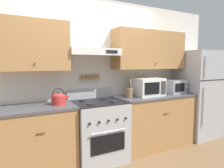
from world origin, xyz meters
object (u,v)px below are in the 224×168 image
refrigerator (198,94)px  microwave (148,87)px  toaster_oven (175,87)px  utensil_crock (129,93)px  tea_kettle (59,98)px  stove_range (98,131)px

refrigerator → microwave: refrigerator is taller
microwave → toaster_oven: (0.64, -0.02, -0.03)m
refrigerator → toaster_oven: size_ratio=4.84×
utensil_crock → refrigerator: bearing=-1.3°
refrigerator → tea_kettle: size_ratio=7.02×
utensil_crock → toaster_oven: (1.04, -0.00, 0.05)m
stove_range → tea_kettle: 0.80m
utensil_crock → toaster_oven: bearing=-0.1°
stove_range → refrigerator: bearing=-0.1°
stove_range → toaster_oven: toaster_oven is taller
refrigerator → toaster_oven: bearing=176.8°
tea_kettle → stove_range: bearing=-3.4°
toaster_oven → refrigerator: bearing=-3.2°
stove_range → tea_kettle: (-0.58, 0.03, 0.55)m
toaster_oven → microwave: bearing=178.3°
tea_kettle → utensil_crock: 1.17m
stove_range → tea_kettle: size_ratio=4.34×
stove_range → tea_kettle: bearing=176.6°
stove_range → toaster_oven: bearing=1.2°
refrigerator → utensil_crock: size_ratio=5.68×
tea_kettle → refrigerator: bearing=-0.7°
toaster_oven → utensil_crock: bearing=179.9°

